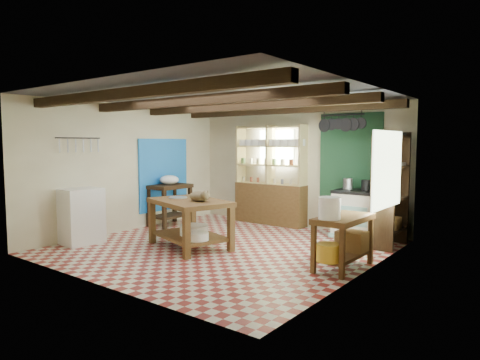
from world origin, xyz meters
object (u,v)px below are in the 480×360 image
Objects in this scene: stove at (360,214)px; cat at (199,196)px; work_table at (190,224)px; right_counter at (343,242)px; prep_table at (170,205)px; white_cabinet at (81,216)px.

stove is 2.46× the size of cat.
cat reaches higher than work_table.
work_table is at bearing -169.25° from right_counter.
cat is (-2.39, -0.45, 0.53)m from right_counter.
right_counter is (4.38, -0.73, -0.07)m from prep_table.
white_cabinet is 2.26m from cat.
cat is at bearing 11.31° from work_table.
stove is 2.15m from right_counter.
work_table is 1.57× the size of stove.
white_cabinet is 2.63× the size of cat.
cat is at bearing 30.26° from white_cabinet.
work_table is at bearing -33.92° from prep_table.
stove is 0.87× the size of right_counter.
prep_table is 0.90× the size of white_cabinet.
white_cabinet reaches higher than prep_table.
right_counter is at bearing 18.35° from cat.
work_table reaches higher than right_counter.
cat is (2.01, 0.96, 0.41)m from white_cabinet.
white_cabinet is (-3.82, -3.48, 0.04)m from stove.
white_cabinet is at bearing -133.10° from work_table.
stove is (2.07, 2.50, 0.04)m from work_table.
stove is 3.14m from cat.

